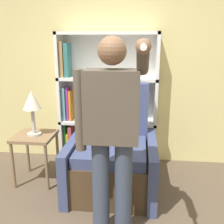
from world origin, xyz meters
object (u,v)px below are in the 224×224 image
side_table (35,143)px  table_lamp (32,103)px  armchair (113,158)px  bookcase (100,101)px  person_standing (112,130)px

side_table → table_lamp: bearing=180.0°
armchair → table_lamp: 1.14m
side_table → bookcase: bearing=41.6°
bookcase → person_standing: (0.32, -1.48, 0.11)m
person_standing → table_lamp: size_ratio=3.24×
armchair → side_table: (-0.95, 0.05, 0.13)m
person_standing → table_lamp: (-1.03, 0.85, -0.01)m
armchair → table_lamp: bearing=176.9°
armchair → bookcase: bearing=109.8°
bookcase → side_table: bearing=-138.4°
person_standing → table_lamp: person_standing is taller
bookcase → side_table: size_ratio=2.99×
bookcase → table_lamp: size_ratio=3.37×
armchair → person_standing: 1.02m
side_table → table_lamp: (-0.00, 0.00, 0.49)m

